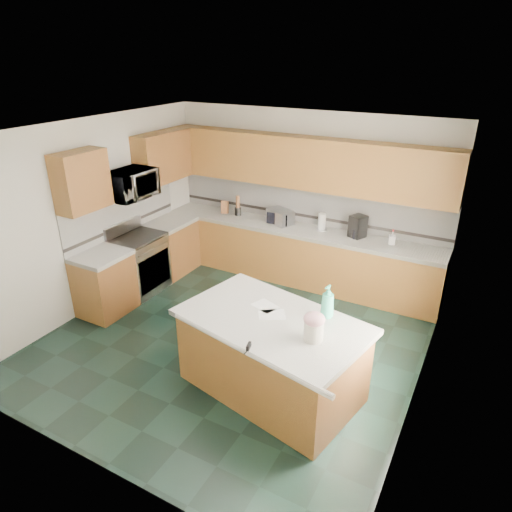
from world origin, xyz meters
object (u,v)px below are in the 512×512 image
Objects in this scene: knife_block at (225,207)px; coffee_maker at (358,226)px; soap_bottle_island at (328,301)px; toaster_oven at (280,217)px; treat_jar at (314,331)px; island_top at (272,322)px; island_base at (272,357)px.

coffee_maker reaches higher than knife_block.
soap_bottle_island is 2.86m from toaster_oven.
coffee_maker is at bearing 107.59° from treat_jar.
treat_jar is 2.85m from coffee_maker.
soap_bottle_island reaches higher than knife_block.
knife_block is at bearing 142.20° from island_top.
soap_bottle_island is at bearing 102.89° from treat_jar.
soap_bottle_island is (-0.03, 0.46, 0.08)m from treat_jar.
treat_jar is at bearing -67.05° from knife_block.
soap_bottle_island is 1.09× the size of coffee_maker.
island_top is 5.81× the size of coffee_maker.
treat_jar is 3.92m from knife_block.
toaster_oven is at bearing 130.45° from treat_jar.
island_base is at bearing -68.34° from coffee_maker.
island_base is 0.80m from treat_jar.
island_base is 8.60× the size of knife_block.
coffee_maker reaches higher than treat_jar.
toaster_oven reaches higher than treat_jar.
knife_block is at bearing 142.20° from island_base.
toaster_oven is at bearing 137.50° from soap_bottle_island.
knife_block is 1.06m from toaster_oven.
toaster_oven is at bearing -21.78° from knife_block.
treat_jar is 0.54× the size of soap_bottle_island.
island_base is 5.52× the size of coffee_maker.
island_top is (0.00, 0.00, 0.46)m from island_base.
knife_block is at bearing 151.38° from soap_bottle_island.
knife_block is (-2.73, 2.32, -0.08)m from soap_bottle_island.
coffee_maker is at bearing 99.95° from island_top.
toaster_oven reaches higher than knife_block.
soap_bottle_island is at bearing -62.22° from knife_block.
toaster_oven reaches higher than island_top.
coffee_maker is (-0.39, 2.35, -0.02)m from soap_bottle_island.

